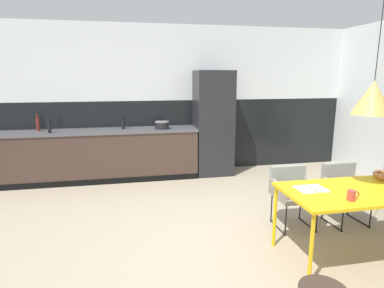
# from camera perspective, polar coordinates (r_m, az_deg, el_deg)

# --- Properties ---
(ground_plane) EXTENTS (8.98, 8.98, 0.00)m
(ground_plane) POSITION_cam_1_polar(r_m,az_deg,el_deg) (3.65, 6.22, -18.00)
(ground_plane) COLOR tan
(back_wall_splashback_dark) EXTENTS (6.91, 0.12, 1.38)m
(back_wall_splashback_dark) POSITION_cam_1_polar(r_m,az_deg,el_deg) (6.30, -2.14, 1.54)
(back_wall_splashback_dark) COLOR black
(back_wall_splashback_dark) RESTS_ON ground
(back_wall_panel_upper) EXTENTS (6.91, 0.12, 1.38)m
(back_wall_panel_upper) POSITION_cam_1_polar(r_m,az_deg,el_deg) (6.20, -2.24, 14.15)
(back_wall_panel_upper) COLOR silver
(back_wall_panel_upper) RESTS_ON back_wall_splashback_dark
(kitchen_counter) EXTENTS (3.55, 0.63, 0.90)m
(kitchen_counter) POSITION_cam_1_polar(r_m,az_deg,el_deg) (5.94, -16.43, -1.92)
(kitchen_counter) COLOR #433129
(kitchen_counter) RESTS_ON ground
(refrigerator_column) EXTENTS (0.68, 0.60, 1.93)m
(refrigerator_column) POSITION_cam_1_polar(r_m,az_deg,el_deg) (6.02, 3.76, 3.70)
(refrigerator_column) COLOR #232326
(refrigerator_column) RESTS_ON ground
(dining_table) EXTENTS (1.58, 0.79, 0.72)m
(dining_table) POSITION_cam_1_polar(r_m,az_deg,el_deg) (3.64, 28.01, -7.83)
(dining_table) COLOR gold
(dining_table) RESTS_ON ground
(armchair_far_side) EXTENTS (0.49, 0.47, 0.72)m
(armchair_far_side) POSITION_cam_1_polar(r_m,az_deg,el_deg) (4.16, 17.35, -7.38)
(armchair_far_side) COLOR gray
(armchair_far_side) RESTS_ON ground
(armchair_facing_counter) EXTENTS (0.51, 0.49, 0.73)m
(armchair_facing_counter) POSITION_cam_1_polar(r_m,az_deg,el_deg) (4.51, 25.39, -6.59)
(armchair_facing_counter) COLOR gray
(armchair_facing_counter) RESTS_ON ground
(open_book) EXTENTS (0.28, 0.23, 0.02)m
(open_book) POSITION_cam_1_polar(r_m,az_deg,el_deg) (3.42, 20.37, -7.48)
(open_book) COLOR white
(open_book) RESTS_ON dining_table
(mug_glass_clear) EXTENTS (0.12, 0.07, 0.10)m
(mug_glass_clear) POSITION_cam_1_polar(r_m,az_deg,el_deg) (3.26, 26.46, -8.16)
(mug_glass_clear) COLOR #B23D33
(mug_glass_clear) RESTS_ON dining_table
(cooking_pot) EXTENTS (0.26, 0.26, 0.16)m
(cooking_pot) POSITION_cam_1_polar(r_m,az_deg,el_deg) (5.78, -5.35, 3.36)
(cooking_pot) COLOR black
(cooking_pot) RESTS_ON kitchen_counter
(bottle_wine_green) EXTENTS (0.06, 0.06, 0.28)m
(bottle_wine_green) POSITION_cam_1_polar(r_m,az_deg,el_deg) (5.83, -24.01, 2.89)
(bottle_wine_green) COLOR black
(bottle_wine_green) RESTS_ON kitchen_counter
(bottle_vinegar_dark) EXTENTS (0.06, 0.06, 0.26)m
(bottle_vinegar_dark) POSITION_cam_1_polar(r_m,az_deg,el_deg) (5.87, -12.16, 3.67)
(bottle_vinegar_dark) COLOR black
(bottle_vinegar_dark) RESTS_ON kitchen_counter
(bottle_spice_small) EXTENTS (0.06, 0.06, 0.30)m
(bottle_spice_small) POSITION_cam_1_polar(r_m,az_deg,el_deg) (6.15, -25.67, 3.24)
(bottle_spice_small) COLOR maroon
(bottle_spice_small) RESTS_ON kitchen_counter
(pendant_lamp_over_table_near) EXTENTS (0.37, 0.37, 1.24)m
(pendant_lamp_over_table_near) POSITION_cam_1_polar(r_m,az_deg,el_deg) (3.48, 29.41, 7.16)
(pendant_lamp_over_table_near) COLOR black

